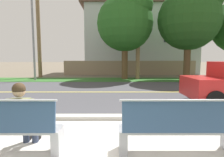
% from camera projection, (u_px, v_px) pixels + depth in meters
% --- Properties ---
extents(ground_plane, '(140.00, 140.00, 0.00)m').
position_uv_depth(ground_plane, '(105.00, 87.00, 10.83)').
color(ground_plane, '#665B4C').
extents(sidewalk_pavement, '(44.00, 3.60, 0.01)m').
position_uv_depth(sidewalk_pavement, '(90.00, 155.00, 3.27)').
color(sidewalk_pavement, beige).
rests_on(sidewalk_pavement, ground_plane).
extents(curb_edge, '(44.00, 0.30, 0.11)m').
position_uv_depth(curb_edge, '(98.00, 117.00, 5.20)').
color(curb_edge, '#ADA89E').
rests_on(curb_edge, ground_plane).
extents(street_asphalt, '(52.00, 8.00, 0.01)m').
position_uv_depth(street_asphalt, '(104.00, 92.00, 9.34)').
color(street_asphalt, '#424247').
rests_on(street_asphalt, ground_plane).
extents(road_centre_line, '(48.00, 0.14, 0.01)m').
position_uv_depth(road_centre_line, '(104.00, 92.00, 9.34)').
color(road_centre_line, '#E0CC4C').
rests_on(road_centre_line, ground_plane).
extents(far_verge_grass, '(48.00, 2.80, 0.02)m').
position_uv_depth(far_verge_grass, '(107.00, 80.00, 14.74)').
color(far_verge_grass, '#2D6026').
rests_on(far_verge_grass, ground_plane).
extents(bench_left, '(2.05, 0.48, 1.01)m').
position_uv_depth(bench_left, '(1.00, 128.00, 3.27)').
color(bench_left, '#9EA0A8').
rests_on(bench_left, ground_plane).
extents(bench_right, '(2.05, 0.48, 1.01)m').
position_uv_depth(bench_right, '(179.00, 128.00, 3.27)').
color(bench_right, '#9EA0A8').
rests_on(bench_right, ground_plane).
extents(seated_person_olive, '(0.52, 0.68, 1.25)m').
position_uv_depth(seated_person_olive, '(23.00, 114.00, 3.42)').
color(seated_person_olive, '#333D56').
rests_on(seated_person_olive, ground_plane).
extents(streetlamp, '(0.24, 2.10, 6.99)m').
position_uv_depth(streetlamp, '(34.00, 27.00, 14.12)').
color(streetlamp, gray).
rests_on(streetlamp, ground_plane).
extents(shade_tree_far_left, '(4.39, 4.39, 7.24)m').
position_uv_depth(shade_tree_far_left, '(127.00, 19.00, 14.73)').
color(shade_tree_far_left, brown).
rests_on(shade_tree_far_left, ground_plane).
extents(shade_tree_left, '(4.50, 4.50, 7.43)m').
position_uv_depth(shade_tree_left, '(192.00, 14.00, 13.77)').
color(shade_tree_left, brown).
rests_on(shade_tree_left, ground_plane).
extents(garden_wall, '(13.00, 0.36, 1.40)m').
position_uv_depth(garden_wall, '(130.00, 68.00, 18.87)').
color(garden_wall, gray).
rests_on(garden_wall, ground_plane).
extents(house_across_street, '(12.44, 6.91, 7.63)m').
position_uv_depth(house_across_street, '(139.00, 39.00, 21.71)').
color(house_across_street, '#B7BCC1').
rests_on(house_across_street, ground_plane).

